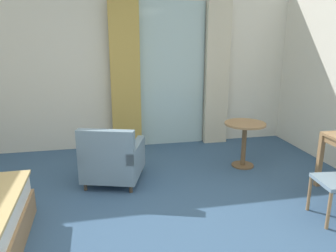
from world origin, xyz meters
The scene contains 7 objects.
ground centered at (0.00, 0.00, -0.05)m, with size 6.98×6.46×0.10m, color #38567A.
wall_back centered at (0.00, 2.97, 1.43)m, with size 6.58×0.12×2.85m, color white.
balcony_glass_door centered at (1.00, 2.89, 1.26)m, with size 1.20×0.02×2.51m, color silver.
curtain_panel_left centered at (0.18, 2.79, 1.27)m, with size 0.50×0.10×2.54m, color tan.
curtain_panel_right centered at (1.82, 2.79, 1.27)m, with size 0.43×0.10×2.54m, color beige.
armchair_by_window centered at (-0.13, 1.38, 0.32)m, with size 0.93×0.97×0.82m.
round_cafe_table centered at (1.84, 1.56, 0.50)m, with size 0.61×0.61×0.69m.
Camera 1 is at (-0.24, -2.78, 1.91)m, focal length 34.84 mm.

